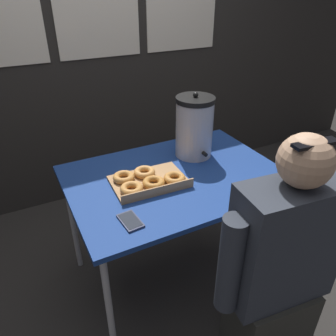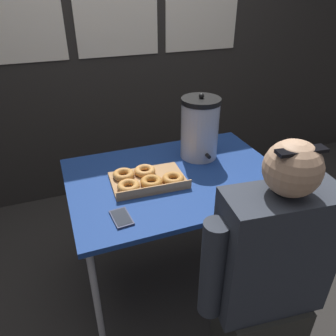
# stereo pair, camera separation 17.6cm
# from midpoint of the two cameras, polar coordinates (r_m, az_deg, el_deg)

# --- Properties ---
(ground_plane) EXTENTS (12.00, 12.00, 0.00)m
(ground_plane) POSITION_cam_midpoint_polar(r_m,az_deg,el_deg) (2.31, -1.16, -18.02)
(ground_plane) COLOR #2D2B28
(back_wall) EXTENTS (6.00, 0.11, 2.52)m
(back_wall) POSITION_cam_midpoint_polar(r_m,az_deg,el_deg) (2.78, -13.83, 19.86)
(back_wall) COLOR #282623
(back_wall) RESTS_ON ground
(folding_table) EXTENTS (1.17, 0.84, 0.77)m
(folding_table) POSITION_cam_midpoint_polar(r_m,az_deg,el_deg) (1.84, -1.39, -2.78)
(folding_table) COLOR navy
(folding_table) RESTS_ON ground
(donut_box) EXTENTS (0.41, 0.29, 0.05)m
(donut_box) POSITION_cam_midpoint_polar(r_m,az_deg,el_deg) (1.73, -6.52, -2.29)
(donut_box) COLOR tan
(donut_box) RESTS_ON folding_table
(coffee_urn) EXTENTS (0.23, 0.26, 0.39)m
(coffee_urn) POSITION_cam_midpoint_polar(r_m,az_deg,el_deg) (1.95, 2.02, 7.11)
(coffee_urn) COLOR #B7B7BC
(coffee_urn) RESTS_ON folding_table
(cell_phone) EXTENTS (0.09, 0.14, 0.01)m
(cell_phone) POSITION_cam_midpoint_polar(r_m,az_deg,el_deg) (1.50, -9.98, -9.17)
(cell_phone) COLOR #2D334C
(cell_phone) RESTS_ON folding_table
(person_seated) EXTENTS (0.61, 0.29, 1.26)m
(person_seated) POSITION_cam_midpoint_polar(r_m,az_deg,el_deg) (1.56, 15.50, -17.47)
(person_seated) COLOR #33332D
(person_seated) RESTS_ON ground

